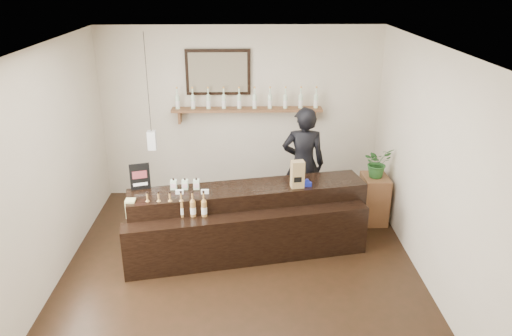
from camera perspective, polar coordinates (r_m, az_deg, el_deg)
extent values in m
plane|color=black|center=(6.45, -1.73, -11.93)|extent=(5.00, 5.00, 0.00)
plane|color=beige|center=(8.17, -1.75, 6.25)|extent=(4.50, 0.00, 4.50)
plane|color=beige|center=(3.60, -2.20, -15.34)|extent=(4.50, 0.00, 4.50)
plane|color=beige|center=(6.24, -23.02, -0.46)|extent=(0.00, 5.00, 5.00)
plane|color=beige|center=(6.19, 19.43, -0.11)|extent=(0.00, 5.00, 5.00)
plane|color=white|center=(5.43, -2.07, 13.53)|extent=(5.00, 5.00, 0.00)
cube|color=brown|center=(8.01, -1.04, 6.70)|extent=(2.40, 0.25, 0.04)
cube|color=brown|center=(8.14, -8.70, 5.82)|extent=(0.04, 0.20, 0.20)
cube|color=brown|center=(8.15, 6.62, 5.94)|extent=(0.04, 0.20, 0.20)
cube|color=black|center=(7.99, -4.36, 10.87)|extent=(1.02, 0.04, 0.72)
cube|color=brown|center=(7.97, -4.37, 10.84)|extent=(0.92, 0.01, 0.62)
cube|color=white|center=(7.47, -11.81, 3.13)|extent=(0.12, 0.12, 0.28)
cylinder|color=black|center=(7.26, -12.32, 9.46)|extent=(0.01, 0.01, 1.41)
cylinder|color=silver|center=(8.05, -8.96, 7.41)|extent=(0.07, 0.07, 0.20)
cone|color=silver|center=(8.03, -9.02, 8.29)|extent=(0.07, 0.07, 0.05)
cylinder|color=silver|center=(8.01, -9.04, 8.71)|extent=(0.02, 0.02, 0.07)
cylinder|color=gold|center=(8.00, -9.06, 9.04)|extent=(0.03, 0.03, 0.02)
cylinder|color=white|center=(8.06, -8.96, 7.27)|extent=(0.07, 0.07, 0.09)
cylinder|color=silver|center=(8.03, -7.22, 7.46)|extent=(0.07, 0.07, 0.20)
cone|color=silver|center=(8.00, -7.26, 8.34)|extent=(0.07, 0.07, 0.05)
cylinder|color=silver|center=(7.98, -7.28, 8.76)|extent=(0.02, 0.02, 0.07)
cylinder|color=gold|center=(7.97, -7.30, 9.09)|extent=(0.03, 0.03, 0.02)
cylinder|color=white|center=(8.03, -7.21, 7.31)|extent=(0.07, 0.07, 0.09)
cylinder|color=silver|center=(8.00, -5.46, 7.49)|extent=(0.07, 0.07, 0.20)
cone|color=silver|center=(7.97, -5.50, 8.38)|extent=(0.07, 0.07, 0.05)
cylinder|color=silver|center=(7.96, -5.51, 8.80)|extent=(0.02, 0.02, 0.07)
cylinder|color=gold|center=(7.95, -5.52, 9.13)|extent=(0.03, 0.03, 0.02)
cylinder|color=white|center=(8.01, -5.46, 7.35)|extent=(0.07, 0.07, 0.09)
cylinder|color=silver|center=(7.99, -3.70, 7.52)|extent=(0.07, 0.07, 0.20)
cone|color=silver|center=(7.96, -3.72, 8.40)|extent=(0.07, 0.07, 0.05)
cylinder|color=silver|center=(7.95, -3.73, 8.83)|extent=(0.02, 0.02, 0.07)
cylinder|color=gold|center=(7.94, -3.74, 9.16)|extent=(0.03, 0.03, 0.02)
cylinder|color=white|center=(8.00, -3.70, 7.38)|extent=(0.07, 0.07, 0.09)
cylinder|color=silver|center=(7.98, -1.93, 7.54)|extent=(0.07, 0.07, 0.20)
cone|color=silver|center=(7.95, -1.94, 8.43)|extent=(0.07, 0.07, 0.05)
cylinder|color=silver|center=(7.94, -1.95, 8.85)|extent=(0.02, 0.02, 0.07)
cylinder|color=gold|center=(7.93, -1.95, 9.18)|extent=(0.03, 0.03, 0.02)
cylinder|color=white|center=(7.99, -1.93, 7.40)|extent=(0.07, 0.07, 0.09)
cylinder|color=silver|center=(7.99, -0.16, 7.55)|extent=(0.07, 0.07, 0.20)
cone|color=silver|center=(7.96, -0.16, 8.44)|extent=(0.07, 0.07, 0.05)
cylinder|color=silver|center=(7.94, -0.16, 8.86)|extent=(0.02, 0.02, 0.07)
cylinder|color=gold|center=(7.93, -0.17, 9.19)|extent=(0.03, 0.03, 0.02)
cylinder|color=white|center=(7.99, -0.16, 7.41)|extent=(0.07, 0.07, 0.09)
cylinder|color=silver|center=(7.99, 1.60, 7.56)|extent=(0.07, 0.07, 0.20)
cone|color=silver|center=(7.96, 1.61, 8.45)|extent=(0.07, 0.07, 0.05)
cylinder|color=silver|center=(7.95, 1.62, 8.87)|extent=(0.02, 0.02, 0.07)
cylinder|color=gold|center=(7.94, 1.62, 9.20)|extent=(0.03, 0.03, 0.02)
cylinder|color=white|center=(8.00, 1.60, 7.42)|extent=(0.07, 0.07, 0.09)
cylinder|color=silver|center=(8.01, 3.37, 7.56)|extent=(0.07, 0.07, 0.20)
cone|color=silver|center=(7.98, 3.39, 8.44)|extent=(0.07, 0.07, 0.05)
cylinder|color=silver|center=(7.97, 3.40, 8.86)|extent=(0.02, 0.02, 0.07)
cylinder|color=gold|center=(7.96, 3.40, 9.19)|extent=(0.03, 0.03, 0.02)
cylinder|color=white|center=(8.01, 3.36, 7.42)|extent=(0.07, 0.07, 0.09)
cylinder|color=silver|center=(8.03, 5.12, 7.55)|extent=(0.07, 0.07, 0.20)
cone|color=silver|center=(8.00, 5.15, 8.43)|extent=(0.07, 0.07, 0.05)
cylinder|color=silver|center=(7.99, 5.16, 8.85)|extent=(0.02, 0.02, 0.07)
cylinder|color=gold|center=(7.98, 5.18, 9.18)|extent=(0.03, 0.03, 0.02)
cylinder|color=white|center=(8.04, 5.11, 7.41)|extent=(0.07, 0.07, 0.09)
cylinder|color=silver|center=(8.06, 6.86, 7.54)|extent=(0.07, 0.07, 0.20)
cone|color=silver|center=(8.03, 6.90, 8.42)|extent=(0.07, 0.07, 0.05)
cylinder|color=silver|center=(8.02, 6.92, 8.83)|extent=(0.02, 0.02, 0.07)
cylinder|color=gold|center=(8.01, 6.94, 9.16)|extent=(0.03, 0.03, 0.02)
cylinder|color=white|center=(8.07, 6.85, 7.40)|extent=(0.07, 0.07, 0.09)
cube|color=black|center=(6.83, -0.88, -5.56)|extent=(3.22, 1.17, 0.89)
cube|color=black|center=(6.51, -0.84, -8.09)|extent=(3.17, 0.89, 0.67)
cube|color=white|center=(6.50, -8.74, -2.72)|extent=(0.10, 0.04, 0.05)
cube|color=white|center=(6.46, -5.86, -2.71)|extent=(0.10, 0.04, 0.05)
cube|color=#CFC87E|center=(6.48, -14.05, -4.96)|extent=(0.12, 0.12, 0.12)
cube|color=#CFC87E|center=(6.43, -14.14, -4.00)|extent=(0.12, 0.12, 0.12)
cube|color=silver|center=(6.64, -9.39, -1.89)|extent=(0.08, 0.08, 0.13)
cube|color=beige|center=(6.60, -9.44, -2.04)|extent=(0.07, 0.00, 0.06)
cylinder|color=black|center=(6.61, -9.43, -1.29)|extent=(0.02, 0.02, 0.03)
cube|color=silver|center=(6.62, -8.11, -1.89)|extent=(0.08, 0.08, 0.13)
cube|color=beige|center=(6.58, -8.15, -2.03)|extent=(0.07, 0.00, 0.06)
cylinder|color=black|center=(6.59, -8.14, -1.28)|extent=(0.02, 0.02, 0.03)
cube|color=silver|center=(6.60, -6.82, -1.88)|extent=(0.08, 0.08, 0.13)
cube|color=beige|center=(6.56, -6.85, -2.03)|extent=(0.07, 0.00, 0.06)
cylinder|color=black|center=(6.57, -6.85, -1.28)|extent=(0.02, 0.02, 0.03)
cylinder|color=olive|center=(6.42, -12.21, -4.64)|extent=(0.07, 0.07, 0.20)
cone|color=olive|center=(6.37, -12.30, -3.62)|extent=(0.07, 0.07, 0.05)
cylinder|color=olive|center=(6.34, -12.34, -3.13)|extent=(0.02, 0.02, 0.07)
cylinder|color=black|center=(6.32, -12.37, -2.74)|extent=(0.03, 0.03, 0.02)
cylinder|color=white|center=(6.43, -12.19, -4.81)|extent=(0.07, 0.07, 0.09)
cylinder|color=olive|center=(6.40, -10.97, -4.65)|extent=(0.07, 0.07, 0.20)
cone|color=olive|center=(6.34, -11.05, -3.62)|extent=(0.07, 0.07, 0.05)
cylinder|color=olive|center=(6.32, -11.09, -3.13)|extent=(0.02, 0.02, 0.07)
cylinder|color=black|center=(6.30, -11.12, -2.74)|extent=(0.03, 0.03, 0.02)
cylinder|color=white|center=(6.41, -10.96, -4.82)|extent=(0.07, 0.07, 0.09)
cylinder|color=olive|center=(6.37, -9.73, -4.66)|extent=(0.07, 0.07, 0.20)
cone|color=olive|center=(6.32, -9.80, -3.62)|extent=(0.07, 0.07, 0.05)
cylinder|color=olive|center=(6.30, -9.84, -3.13)|extent=(0.02, 0.02, 0.07)
cylinder|color=black|center=(6.28, -9.86, -2.74)|extent=(0.03, 0.03, 0.02)
cylinder|color=white|center=(6.38, -9.72, -4.82)|extent=(0.07, 0.07, 0.09)
cylinder|color=olive|center=(6.36, -8.48, -4.66)|extent=(0.07, 0.07, 0.20)
cone|color=olive|center=(6.30, -8.54, -3.63)|extent=(0.07, 0.07, 0.05)
cylinder|color=olive|center=(6.28, -8.57, -3.13)|extent=(0.02, 0.02, 0.07)
cylinder|color=black|center=(6.26, -8.59, -2.74)|extent=(0.03, 0.03, 0.02)
cylinder|color=white|center=(6.36, -8.47, -4.83)|extent=(0.07, 0.07, 0.09)
cylinder|color=olive|center=(6.34, -7.22, -4.66)|extent=(0.07, 0.07, 0.20)
cone|color=olive|center=(6.28, -7.27, -3.62)|extent=(0.07, 0.07, 0.05)
cylinder|color=olive|center=(6.26, -7.30, -3.13)|extent=(0.02, 0.02, 0.07)
cylinder|color=black|center=(6.24, -7.32, -2.73)|extent=(0.03, 0.03, 0.02)
cylinder|color=white|center=(6.35, -7.21, -4.83)|extent=(0.07, 0.07, 0.09)
cylinder|color=olive|center=(6.33, -5.95, -4.66)|extent=(0.07, 0.07, 0.20)
cone|color=olive|center=(6.27, -6.00, -3.62)|extent=(0.07, 0.07, 0.05)
cylinder|color=olive|center=(6.25, -6.02, -3.12)|extent=(0.02, 0.02, 0.07)
cylinder|color=black|center=(6.23, -6.04, -2.73)|extent=(0.03, 0.03, 0.02)
cylinder|color=white|center=(6.34, -5.95, -4.83)|extent=(0.07, 0.07, 0.09)
cube|color=black|center=(6.66, -13.12, -0.97)|extent=(0.25, 0.09, 0.36)
cube|color=maroon|center=(6.64, -13.16, -0.76)|extent=(0.18, 0.06, 0.10)
cube|color=white|center=(6.69, -13.07, -1.82)|extent=(0.18, 0.06, 0.04)
cube|color=olive|center=(6.58, 4.76, -0.71)|extent=(0.18, 0.15, 0.37)
cube|color=black|center=(6.54, 4.80, -1.35)|extent=(0.10, 0.02, 0.07)
cube|color=#1824A8|center=(6.67, 5.83, -1.87)|extent=(0.13, 0.07, 0.06)
cylinder|color=#1824A8|center=(6.66, 5.85, -1.53)|extent=(0.07, 0.04, 0.07)
cube|color=brown|center=(7.73, 13.32, -3.45)|extent=(0.37, 0.50, 0.73)
imported|color=#275A24|center=(7.51, 13.70, 0.61)|extent=(0.52, 0.49, 0.45)
imported|color=black|center=(7.44, 5.44, 1.28)|extent=(0.74, 0.51, 1.98)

